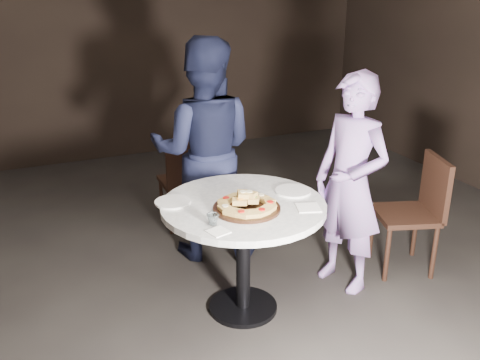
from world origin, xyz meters
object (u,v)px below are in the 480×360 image
object	(u,v)px
table	(243,224)
diner_teal	(350,184)
water_glass	(213,219)
chair_right	(418,206)
focaccia_pile	(247,203)
chair_far	(185,178)
diner_navy	(204,151)
serving_board	(247,208)

from	to	relation	value
table	diner_teal	size ratio (longest dim) A/B	0.84
water_glass	chair_right	xyz separation A→B (m)	(1.63, 0.19, -0.29)
chair_right	water_glass	bearing A→B (deg)	-64.88
table	chair_right	distance (m)	1.36
table	focaccia_pile	xyz separation A→B (m)	(-0.02, -0.09, 0.18)
chair_far	diner_teal	size ratio (longest dim) A/B	0.53
water_glass	chair_right	distance (m)	1.66
water_glass	table	bearing A→B (deg)	36.47
chair_right	diner_navy	world-z (taller)	diner_navy
diner_navy	focaccia_pile	bearing A→B (deg)	110.19
chair_far	focaccia_pile	bearing A→B (deg)	88.68
serving_board	chair_right	size ratio (longest dim) A/B	0.46
table	diner_navy	xyz separation A→B (m)	(0.06, 0.83, 0.21)
chair_far	diner_teal	distance (m)	1.50
focaccia_pile	chair_far	distance (m)	1.43
water_glass	chair_right	world-z (taller)	chair_right
table	chair_right	size ratio (longest dim) A/B	1.47
serving_board	diner_navy	size ratio (longest dim) A/B	0.24
water_glass	diner_teal	xyz separation A→B (m)	(1.05, 0.22, -0.04)
table	serving_board	size ratio (longest dim) A/B	3.15
focaccia_pile	water_glass	size ratio (longest dim) A/B	5.16
table	diner_navy	size ratio (longest dim) A/B	0.76
serving_board	focaccia_pile	world-z (taller)	focaccia_pile
serving_board	chair_far	distance (m)	1.42
serving_board	diner_navy	bearing A→B (deg)	85.20
serving_board	diner_navy	world-z (taller)	diner_navy
serving_board	water_glass	distance (m)	0.27
focaccia_pile	diner_teal	distance (m)	0.81
table	diner_navy	bearing A→B (deg)	86.14
serving_board	chair_right	xyz separation A→B (m)	(1.37, 0.08, -0.27)
focaccia_pile	diner_navy	size ratio (longest dim) A/B	0.21
chair_far	chair_right	distance (m)	1.84
focaccia_pile	diner_teal	xyz separation A→B (m)	(0.80, 0.11, -0.05)
chair_far	diner_teal	xyz separation A→B (m)	(0.72, -1.28, 0.29)
water_glass	diner_navy	xyz separation A→B (m)	(0.33, 1.03, 0.04)
chair_right	chair_far	bearing A→B (deg)	-116.66
table	water_glass	distance (m)	0.38
chair_right	diner_teal	distance (m)	0.63
focaccia_pile	chair_far	bearing A→B (deg)	86.92
focaccia_pile	diner_teal	size ratio (longest dim) A/B	0.24
table	diner_teal	distance (m)	0.79
table	diner_teal	bearing A→B (deg)	1.10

